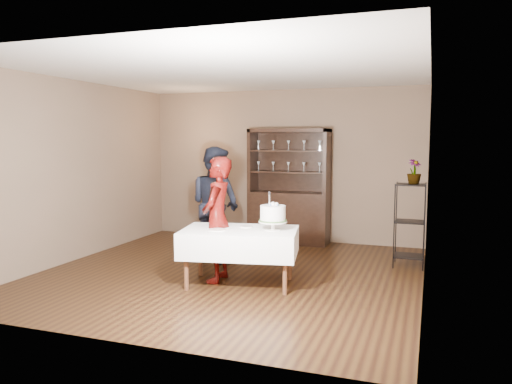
{
  "coord_description": "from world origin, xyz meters",
  "views": [
    {
      "loc": [
        2.55,
        -6.15,
        1.81
      ],
      "look_at": [
        0.34,
        0.1,
        1.12
      ],
      "focal_mm": 35.0,
      "sensor_mm": 36.0,
      "label": 1
    }
  ],
  "objects_px": {
    "plant_etagere": "(410,221)",
    "man": "(215,204)",
    "cake": "(273,215)",
    "china_hutch": "(289,205)",
    "potted_plant": "(414,172)",
    "cake_table": "(240,242)",
    "woman": "(217,219)"
  },
  "relations": [
    {
      "from": "plant_etagere",
      "to": "man",
      "type": "bearing_deg",
      "value": -168.2
    },
    {
      "from": "cake",
      "to": "china_hutch",
      "type": "bearing_deg",
      "value": 101.39
    },
    {
      "from": "cake",
      "to": "potted_plant",
      "type": "bearing_deg",
      "value": 45.43
    },
    {
      "from": "cake",
      "to": "potted_plant",
      "type": "xyz_separation_m",
      "value": [
        1.59,
        1.61,
        0.47
      ]
    },
    {
      "from": "china_hutch",
      "to": "potted_plant",
      "type": "height_order",
      "value": "china_hutch"
    },
    {
      "from": "cake",
      "to": "cake_table",
      "type": "bearing_deg",
      "value": -169.4
    },
    {
      "from": "cake_table",
      "to": "potted_plant",
      "type": "xyz_separation_m",
      "value": [
        1.99,
        1.69,
        0.83
      ]
    },
    {
      "from": "china_hutch",
      "to": "cake_table",
      "type": "height_order",
      "value": "china_hutch"
    },
    {
      "from": "china_hutch",
      "to": "plant_etagere",
      "type": "xyz_separation_m",
      "value": [
        2.08,
        -1.05,
        -0.01
      ]
    },
    {
      "from": "plant_etagere",
      "to": "cake_table",
      "type": "bearing_deg",
      "value": -139.7
    },
    {
      "from": "plant_etagere",
      "to": "woman",
      "type": "relative_size",
      "value": 0.75
    },
    {
      "from": "potted_plant",
      "to": "china_hutch",
      "type": "bearing_deg",
      "value": 154.17
    },
    {
      "from": "cake",
      "to": "plant_etagere",
      "type": "bearing_deg",
      "value": 45.62
    },
    {
      "from": "plant_etagere",
      "to": "woman",
      "type": "distance_m",
      "value": 2.79
    },
    {
      "from": "woman",
      "to": "potted_plant",
      "type": "xyz_separation_m",
      "value": [
        2.33,
        1.61,
        0.56
      ]
    },
    {
      "from": "woman",
      "to": "potted_plant",
      "type": "height_order",
      "value": "woman"
    },
    {
      "from": "man",
      "to": "cake",
      "type": "xyz_separation_m",
      "value": [
        1.22,
        -1.0,
        0.04
      ]
    },
    {
      "from": "potted_plant",
      "to": "woman",
      "type": "bearing_deg",
      "value": -145.26
    },
    {
      "from": "plant_etagere",
      "to": "potted_plant",
      "type": "bearing_deg",
      "value": 36.43
    },
    {
      "from": "cake_table",
      "to": "china_hutch",
      "type": "bearing_deg",
      "value": 92.61
    },
    {
      "from": "woman",
      "to": "potted_plant",
      "type": "distance_m",
      "value": 2.89
    },
    {
      "from": "woman",
      "to": "man",
      "type": "distance_m",
      "value": 1.12
    },
    {
      "from": "plant_etagere",
      "to": "cake_table",
      "type": "xyz_separation_m",
      "value": [
        -1.96,
        -1.66,
        -0.11
      ]
    },
    {
      "from": "man",
      "to": "potted_plant",
      "type": "distance_m",
      "value": 2.92
    },
    {
      "from": "cake",
      "to": "potted_plant",
      "type": "height_order",
      "value": "potted_plant"
    },
    {
      "from": "plant_etagere",
      "to": "potted_plant",
      "type": "xyz_separation_m",
      "value": [
        0.04,
        0.03,
        0.71
      ]
    },
    {
      "from": "woman",
      "to": "man",
      "type": "xyz_separation_m",
      "value": [
        -0.48,
        1.01,
        0.05
      ]
    },
    {
      "from": "cake_table",
      "to": "cake",
      "type": "height_order",
      "value": "cake"
    },
    {
      "from": "cake_table",
      "to": "man",
      "type": "xyz_separation_m",
      "value": [
        -0.82,
        1.08,
        0.32
      ]
    },
    {
      "from": "cake_table",
      "to": "cake",
      "type": "xyz_separation_m",
      "value": [
        0.41,
        0.08,
        0.36
      ]
    },
    {
      "from": "china_hutch",
      "to": "woman",
      "type": "xyz_separation_m",
      "value": [
        -0.21,
        -2.64,
        0.14
      ]
    },
    {
      "from": "cake_table",
      "to": "potted_plant",
      "type": "bearing_deg",
      "value": 40.24
    }
  ]
}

